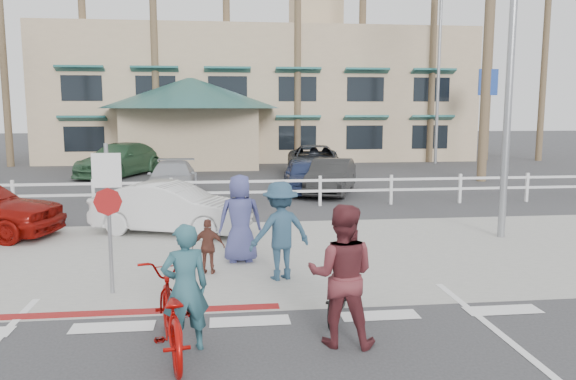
{
  "coord_description": "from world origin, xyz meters",
  "views": [
    {
      "loc": [
        -0.37,
        -7.45,
        3.17
      ],
      "look_at": [
        0.97,
        3.99,
        1.5
      ],
      "focal_mm": 35.0,
      "sensor_mm": 36.0,
      "label": 1
    }
  ],
  "objects": [
    {
      "name": "ground",
      "position": [
        0.0,
        0.0,
        0.0
      ],
      "size": [
        140.0,
        140.0,
        0.0
      ],
      "primitive_type": "plane",
      "color": "#333335"
    },
    {
      "name": "sidewalk_plaza",
      "position": [
        0.0,
        4.5,
        0.01
      ],
      "size": [
        22.0,
        7.0,
        0.01
      ],
      "primitive_type": "cube",
      "color": "gray",
      "rests_on": "ground"
    },
    {
      "name": "cross_street",
      "position": [
        0.0,
        8.5,
        0.0
      ],
      "size": [
        40.0,
        5.0,
        0.01
      ],
      "primitive_type": "cube",
      "color": "#333335",
      "rests_on": "ground"
    },
    {
      "name": "parking_lot",
      "position": [
        0.0,
        18.0,
        0.0
      ],
      "size": [
        50.0,
        16.0,
        0.01
      ],
      "primitive_type": "cube",
      "color": "#333335",
      "rests_on": "ground"
    },
    {
      "name": "curb_red",
      "position": [
        -3.0,
        1.2,
        0.01
      ],
      "size": [
        7.0,
        0.25,
        0.02
      ],
      "primitive_type": "cube",
      "color": "maroon",
      "rests_on": "ground"
    },
    {
      "name": "rail_fence",
      "position": [
        0.5,
        10.5,
        0.5
      ],
      "size": [
        29.4,
        0.16,
        1.0
      ],
      "primitive_type": null,
      "color": "silver",
      "rests_on": "ground"
    },
    {
      "name": "building",
      "position": [
        2.0,
        31.0,
        5.65
      ],
      "size": [
        28.0,
        16.0,
        11.3
      ],
      "primitive_type": null,
      "color": "tan",
      "rests_on": "ground"
    },
    {
      "name": "sign_post",
      "position": [
        -2.3,
        2.2,
        1.45
      ],
      "size": [
        0.5,
        0.1,
        2.9
      ],
      "primitive_type": null,
      "color": "gray",
      "rests_on": "ground"
    },
    {
      "name": "streetlight_0",
      "position": [
        6.5,
        5.5,
        4.5
      ],
      "size": [
        0.6,
        2.0,
        9.0
      ],
      "primitive_type": null,
      "color": "gray",
      "rests_on": "ground"
    },
    {
      "name": "streetlight_1",
      "position": [
        12.0,
        24.0,
        4.75
      ],
      "size": [
        0.6,
        2.0,
        9.5
      ],
      "primitive_type": null,
      "color": "gray",
      "rests_on": "ground"
    },
    {
      "name": "info_sign",
      "position": [
        14.0,
        22.0,
        2.8
      ],
      "size": [
        1.2,
        0.16,
        5.6
      ],
      "primitive_type": null,
      "color": "navy",
      "rests_on": "ground"
    },
    {
      "name": "palm_1",
      "position": [
        -12.0,
        25.0,
        6.5
      ],
      "size": [
        4.0,
        4.0,
        13.0
      ],
      "primitive_type": null,
      "color": "#1F5227",
      "rests_on": "ground"
    },
    {
      "name": "palm_2",
      "position": [
        -8.0,
        26.0,
        8.0
      ],
      "size": [
        4.0,
        4.0,
        16.0
      ],
      "primitive_type": null,
      "color": "#1F5227",
      "rests_on": "ground"
    },
    {
      "name": "palm_3",
      "position": [
        -4.0,
        25.0,
        7.0
      ],
      "size": [
        4.0,
        4.0,
        14.0
      ],
      "primitive_type": null,
      "color": "#1F5227",
      "rests_on": "ground"
    },
    {
      "name": "palm_4",
      "position": [
        0.0,
        26.0,
        7.5
      ],
      "size": [
        4.0,
        4.0,
        15.0
      ],
      "primitive_type": null,
      "color": "#1F5227",
      "rests_on": "ground"
    },
    {
      "name": "palm_5",
      "position": [
        4.0,
        25.0,
        6.5
      ],
      "size": [
        4.0,
        4.0,
        13.0
      ],
      "primitive_type": null,
      "color": "#1F5227",
      "rests_on": "ground"
    },
    {
      "name": "palm_6",
      "position": [
        8.0,
        26.0,
        8.5
      ],
      "size": [
        4.0,
        4.0,
        17.0
      ],
      "primitive_type": null,
      "color": "#1F5227",
      "rests_on": "ground"
    },
    {
      "name": "palm_7",
      "position": [
        12.0,
        25.0,
        7.0
      ],
      "size": [
        4.0,
        4.0,
        14.0
      ],
      "primitive_type": null,
      "color": "#1F5227",
      "rests_on": "ground"
    },
    {
      "name": "palm_8",
      "position": [
        16.0,
        26.0,
        7.5
      ],
      "size": [
        4.0,
        4.0,
        15.0
      ],
      "primitive_type": null,
      "color": "#1F5227",
      "rests_on": "ground"
    },
    {
      "name": "palm_9",
      "position": [
        19.0,
        25.0,
        6.5
      ],
      "size": [
        4.0,
        4.0,
        13.0
      ],
      "primitive_type": null,
      "color": "#1F5227",
      "rests_on": "ground"
    },
    {
      "name": "palm_11",
      "position": [
        11.0,
        16.0,
        7.0
      ],
      "size": [
        4.0,
        4.0,
        14.0
      ],
      "primitive_type": null,
      "color": "#1F5227",
      "rests_on": "ground"
    },
    {
      "name": "bike_red",
      "position": [
        -1.08,
        -0.37,
        0.55
      ],
      "size": [
        1.1,
        2.19,
        1.1
      ],
      "primitive_type": "imported",
      "rotation": [
        0.0,
        0.0,
        3.32
      ],
      "color": "#910805",
      "rests_on": "ground"
    },
    {
      "name": "rider_red",
      "position": [
        -0.88,
        -0.29,
        0.86
      ],
      "size": [
        0.71,
        0.57,
        1.71
      ],
      "primitive_type": "imported",
      "rotation": [
        0.0,
        0.0,
        3.43
      ],
      "color": "#28545E",
      "rests_on": "ground"
    },
    {
      "name": "bike_black",
      "position": [
        1.35,
        0.6,
        0.46
      ],
      "size": [
        1.0,
        1.59,
        0.93
      ],
      "primitive_type": "imported",
      "rotation": [
        0.0,
        0.0,
        2.75
      ],
      "color": "black",
      "rests_on": "ground"
    },
    {
      "name": "rider_black",
      "position": [
        1.19,
        -0.32,
        0.96
      ],
      "size": [
        1.1,
        0.96,
        1.93
      ],
      "primitive_type": "imported",
      "rotation": [
        0.0,
        0.0,
        2.87
      ],
      "color": "maroon",
      "rests_on": "ground"
    },
    {
      "name": "pedestrian_a",
      "position": [
        0.68,
        2.7,
        0.92
      ],
      "size": [
        1.35,
        1.02,
        1.85
      ],
      "primitive_type": "imported",
      "rotation": [
        0.0,
        0.0,
        3.46
      ],
      "color": "navy",
      "rests_on": "ground"
    },
    {
      "name": "pedestrian_child",
      "position": [
        -0.66,
        3.17,
        0.54
      ],
      "size": [
        0.66,
        0.35,
        1.08
      ],
      "primitive_type": "imported",
      "rotation": [
        0.0,
        0.0,
        3.0
      ],
      "color": "brown",
      "rests_on": "ground"
    },
    {
      "name": "pedestrian_b",
      "position": [
        -0.02,
        3.98,
        0.92
      ],
      "size": [
        0.92,
        0.62,
        1.84
      ],
      "primitive_type": "imported",
      "rotation": [
        0.0,
        0.0,
        3.17
      ],
      "color": "#3E4177",
      "rests_on": "ground"
    },
    {
      "name": "car_white_sedan",
      "position": [
        -1.7,
        6.93,
        0.65
      ],
      "size": [
        4.21,
        2.61,
        1.31
      ],
      "primitive_type": "imported",
      "rotation": [
        0.0,
        0.0,
        1.24
      ],
      "color": "silver",
      "rests_on": "ground"
    },
    {
      "name": "lot_car_1",
      "position": [
        -2.22,
        13.55,
        0.62
      ],
      "size": [
        1.73,
        4.24,
        1.23
      ],
      "primitive_type": "imported",
      "rotation": [
        0.0,
        0.0,
        0.0
      ],
      "color": "#9DA0A7",
      "rests_on": "ground"
    },
    {
      "name": "lot_car_2",
      "position": [
        2.74,
        13.46,
        0.65
      ],
      "size": [
        1.76,
        3.88,
        1.29
      ],
      "primitive_type": "imported",
      "rotation": [
        0.0,
        0.0,
        -0.06
      ],
      "color": "navy",
      "rests_on": "ground"
    },
    {
      "name": "lot_car_3",
      "position": [
        3.66,
        13.06,
        0.65
      ],
      "size": [
        2.68,
        4.2,
        1.31
      ],
      "primitive_type": "imported",
      "rotation": [
        0.0,
        0.0,
        -0.36
      ],
      "color": "black",
      "rests_on": "ground"
    },
    {
      "name": "lot_car_4",
      "position": [
        -5.22,
        19.89,
        0.78
      ],
      "size": [
        4.1,
        5.77,
        1.55
      ],
      "primitive_type": "imported",
      "rotation": [
        0.0,
        0.0,
        -0.4
      ],
      "color": "#2D5436",
      "rests_on": "ground"
    },
    {
      "name": "lot_car_5",
      "position": [
        3.9,
        18.26,
        0.74
      ],
      "size": [
        3.02,
        5.57,
        1.48
      ],
      "primitive_type": "imported",
      "rotation": [
        0.0,
        0.0,
        -0.11
      ],
      "color": "black",
      "rests_on": "ground"
    }
  ]
}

